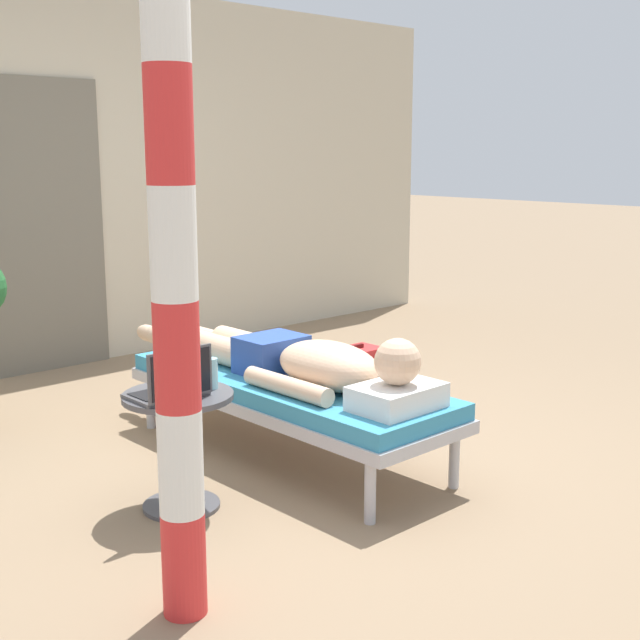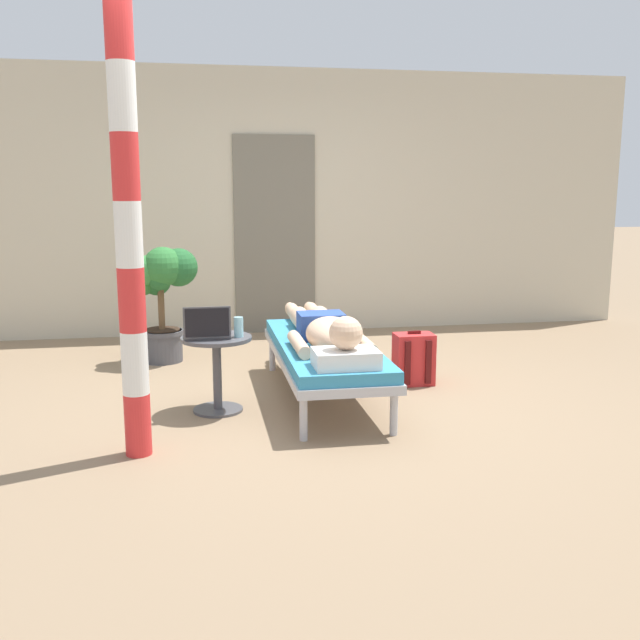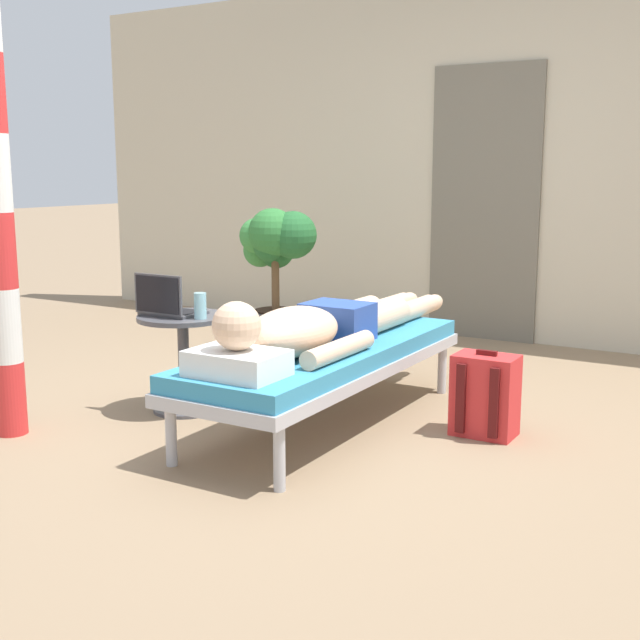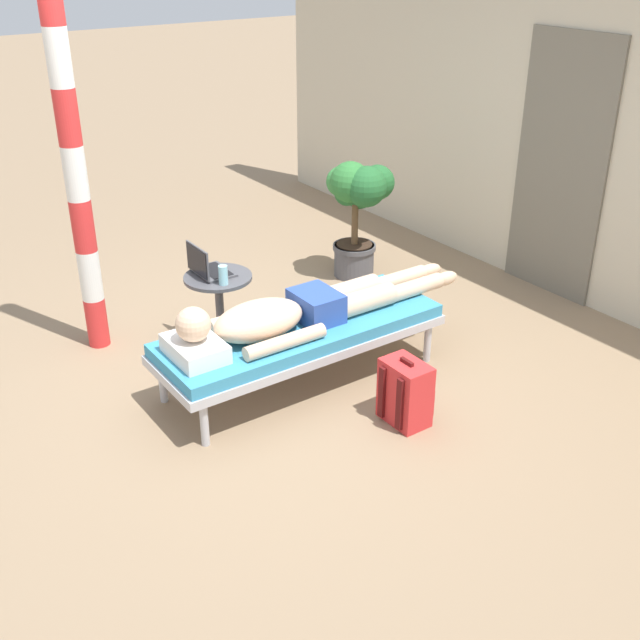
# 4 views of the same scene
# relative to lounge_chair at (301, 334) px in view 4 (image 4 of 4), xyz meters

# --- Properties ---
(ground_plane) EXTENTS (40.00, 40.00, 0.00)m
(ground_plane) POSITION_rel_lounge_chair_xyz_m (-0.11, -0.06, -0.35)
(ground_plane) COLOR #8C7256
(house_wall_back) EXTENTS (7.60, 0.20, 2.70)m
(house_wall_back) POSITION_rel_lounge_chair_xyz_m (-0.00, 2.59, 1.00)
(house_wall_back) COLOR beige
(house_wall_back) RESTS_ON ground
(house_door_panel) EXTENTS (0.84, 0.03, 2.04)m
(house_door_panel) POSITION_rel_lounge_chair_xyz_m (-0.07, 2.48, 0.67)
(house_door_panel) COLOR #6D6759
(house_door_panel) RESTS_ON ground
(lounge_chair) EXTENTS (0.67, 1.92, 0.42)m
(lounge_chair) POSITION_rel_lounge_chair_xyz_m (0.00, 0.00, 0.00)
(lounge_chair) COLOR #B7B7BC
(lounge_chair) RESTS_ON ground
(person_reclining) EXTENTS (0.53, 2.17, 0.32)m
(person_reclining) POSITION_rel_lounge_chair_xyz_m (0.00, -0.07, 0.17)
(person_reclining) COLOR white
(person_reclining) RESTS_ON lounge_chair
(side_table) EXTENTS (0.48, 0.48, 0.52)m
(side_table) POSITION_rel_lounge_chair_xyz_m (-0.77, -0.18, 0.01)
(side_table) COLOR #4C4C51
(side_table) RESTS_ON ground
(laptop) EXTENTS (0.31, 0.24, 0.23)m
(laptop) POSITION_rel_lounge_chair_xyz_m (-0.83, -0.23, 0.24)
(laptop) COLOR #4C4C51
(laptop) RESTS_ON side_table
(drink_glass) EXTENTS (0.06, 0.06, 0.14)m
(drink_glass) POSITION_rel_lounge_chair_xyz_m (-0.62, -0.21, 0.25)
(drink_glass) COLOR #99D8E5
(drink_glass) RESTS_ON side_table
(backpack) EXTENTS (0.30, 0.26, 0.42)m
(backpack) POSITION_rel_lounge_chair_xyz_m (0.76, 0.25, -0.15)
(backpack) COLOR red
(backpack) RESTS_ON ground
(potted_plant) EXTENTS (0.61, 0.55, 1.02)m
(potted_plant) POSITION_rel_lounge_chair_xyz_m (-1.17, 1.35, 0.33)
(potted_plant) COLOR #4C4C51
(potted_plant) RESTS_ON ground
(porch_post) EXTENTS (0.15, 0.15, 2.53)m
(porch_post) POSITION_rel_lounge_chair_xyz_m (-1.25, -0.92, 0.92)
(porch_post) COLOR red
(porch_post) RESTS_ON ground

